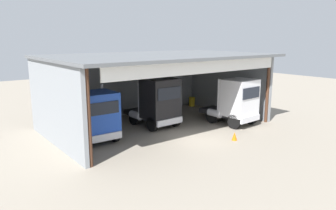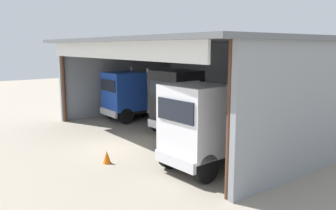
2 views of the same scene
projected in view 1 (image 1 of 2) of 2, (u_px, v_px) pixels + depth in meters
name	position (u px, v px, depth m)	size (l,w,h in m)	color
ground_plane	(198.00, 140.00, 21.31)	(80.00, 80.00, 0.00)	gray
workshop_shed	(150.00, 75.00, 24.80)	(16.10, 10.28, 5.45)	gray
truck_blue_left_bay	(94.00, 116.00, 20.65)	(2.61, 4.74, 3.58)	#1E47B7
truck_black_center_left_bay	(158.00, 102.00, 24.12)	(2.71, 4.93, 3.70)	black
truck_white_yard_outside	(236.00, 101.00, 24.78)	(2.67, 4.67, 3.57)	white
oil_drum	(192.00, 102.00, 31.78)	(0.58, 0.58, 0.90)	gold
tool_cart	(109.00, 115.00, 26.03)	(0.90, 0.60, 1.00)	black
traffic_cone	(234.00, 136.00, 21.24)	(0.36, 0.36, 0.56)	orange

